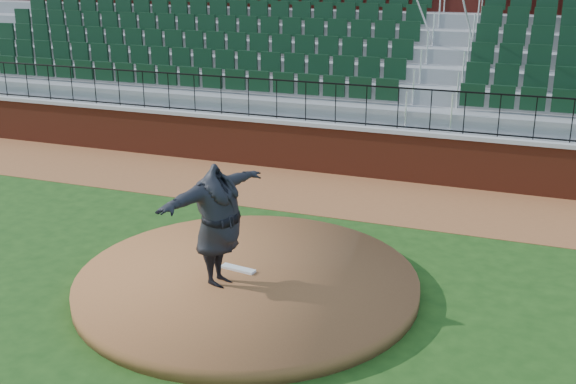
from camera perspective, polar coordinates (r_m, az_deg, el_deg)
name	(u,v)px	position (r m, az deg, el deg)	size (l,w,h in m)	color
ground	(256,293)	(11.89, -2.56, -8.12)	(90.00, 90.00, 0.00)	#1A3F12
warning_track	(346,194)	(16.61, 4.72, -0.20)	(34.00, 3.20, 0.01)	brown
field_wall	(365,153)	(17.91, 6.19, 3.15)	(34.00, 0.35, 1.20)	maroon
wall_cap	(366,128)	(17.75, 6.26, 5.17)	(34.00, 0.45, 0.10)	#B7B7B7
wall_railing	(366,106)	(17.63, 6.33, 6.91)	(34.00, 0.05, 1.00)	black
seating_stands	(392,69)	(20.16, 8.35, 9.74)	(34.00, 5.10, 4.60)	gray
concourse_wall	(412,42)	(22.82, 9.97, 11.82)	(34.00, 0.50, 5.50)	maroon
pitchers_mound	(247,282)	(11.98, -3.30, -7.27)	(5.72, 5.72, 0.25)	brown
pitching_rubber	(238,269)	(12.12, -4.03, -6.19)	(0.62, 0.16, 0.04)	white
pitcher	(218,225)	(11.28, -5.64, -2.69)	(2.50, 0.68, 2.03)	black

